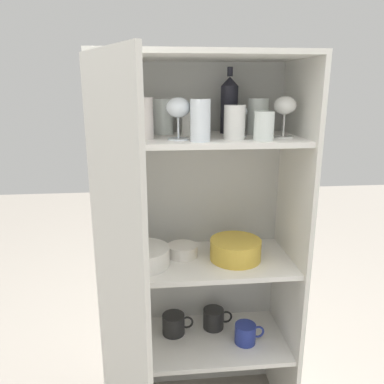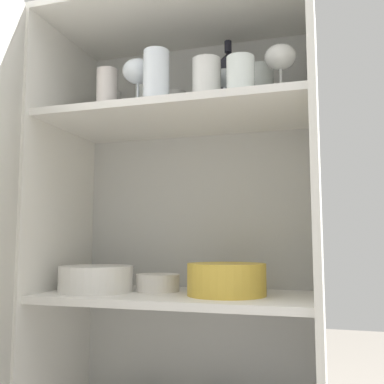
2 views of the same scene
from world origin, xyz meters
name	(u,v)px [view 1 (image 1 of 2)]	position (x,y,z in m)	size (l,w,h in m)	color
cupboard_back_panel	(196,239)	(0.00, 0.37, 0.76)	(0.76, 0.02, 1.53)	silver
cupboard_side_left	(108,261)	(-0.37, 0.18, 0.76)	(0.02, 0.39, 1.53)	white
cupboard_side_right	(290,253)	(0.37, 0.18, 0.76)	(0.02, 0.39, 1.53)	white
cupboard_top_panel	(203,56)	(0.00, 0.18, 1.54)	(0.76, 0.39, 0.02)	white
shelf_board_lower	(201,341)	(0.00, 0.18, 0.36)	(0.73, 0.36, 0.02)	white
shelf_board_middle	(201,261)	(0.00, 0.18, 0.74)	(0.73, 0.36, 0.02)	white
shelf_board_upper	(202,140)	(0.00, 0.18, 1.24)	(0.73, 0.36, 0.02)	white
cupboard_door	(121,312)	(-0.29, -0.18, 0.76)	(0.19, 0.34, 1.53)	silver
tumbler_glass_0	(200,120)	(-0.02, 0.06, 1.32)	(0.07, 0.07, 0.14)	white
tumbler_glass_1	(163,117)	(-0.14, 0.28, 1.32)	(0.08, 0.08, 0.14)	white
tumbler_glass_2	(264,126)	(0.20, 0.07, 1.30)	(0.07, 0.07, 0.10)	white
tumbler_glass_3	(234,122)	(0.10, 0.10, 1.31)	(0.08, 0.08, 0.12)	white
tumbler_glass_4	(129,117)	(-0.27, 0.29, 1.32)	(0.07, 0.07, 0.13)	white
tumbler_glass_5	(145,118)	(-0.21, 0.15, 1.32)	(0.06, 0.06, 0.14)	silver
tumbler_glass_6	(258,117)	(0.22, 0.23, 1.32)	(0.08, 0.08, 0.14)	white
tumbler_glass_7	(191,123)	(-0.04, 0.25, 1.30)	(0.07, 0.07, 0.09)	white
wine_glass_0	(178,110)	(-0.09, 0.10, 1.35)	(0.09, 0.09, 0.15)	white
wine_glass_1	(285,108)	(0.29, 0.13, 1.36)	(0.08, 0.08, 0.15)	white
wine_glass_2	(239,114)	(0.14, 0.17, 1.33)	(0.06, 0.06, 0.12)	white
wine_bottle	(229,105)	(0.12, 0.29, 1.36)	(0.07, 0.07, 0.25)	black
plate_stack_white	(143,256)	(-0.23, 0.15, 0.79)	(0.21, 0.21, 0.07)	white
mixing_bowl_large	(236,249)	(0.14, 0.17, 0.80)	(0.21, 0.21, 0.08)	gold
serving_bowl_small	(183,250)	(-0.07, 0.22, 0.78)	(0.13, 0.13, 0.05)	silver
coffee_mug_primary	(174,324)	(-0.11, 0.23, 0.42)	(0.14, 0.10, 0.09)	black
coffee_mug_extra_1	(214,318)	(0.07, 0.26, 0.42)	(0.13, 0.09, 0.09)	black
coffee_mug_extra_2	(246,333)	(0.19, 0.14, 0.42)	(0.13, 0.09, 0.08)	#283893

